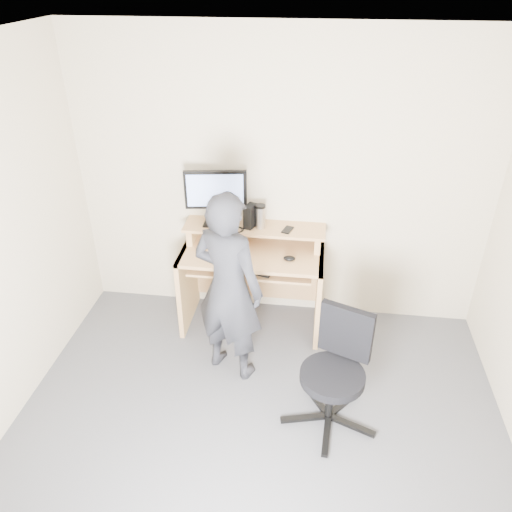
% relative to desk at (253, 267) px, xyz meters
% --- Properties ---
extents(ground, '(3.50, 3.50, 0.00)m').
position_rel_desk_xyz_m(ground, '(0.20, -1.53, -0.55)').
color(ground, '#505155').
rests_on(ground, ground).
extents(back_wall, '(3.50, 0.02, 2.50)m').
position_rel_desk_xyz_m(back_wall, '(0.20, 0.22, 0.70)').
color(back_wall, beige).
rests_on(back_wall, ground).
extents(ceiling, '(3.50, 3.50, 0.02)m').
position_rel_desk_xyz_m(ceiling, '(0.20, -1.53, 1.95)').
color(ceiling, white).
rests_on(ceiling, back_wall).
extents(desk, '(1.20, 0.60, 0.91)m').
position_rel_desk_xyz_m(desk, '(0.00, 0.00, 0.00)').
color(desk, tan).
rests_on(desk, ground).
extents(monitor, '(0.51, 0.14, 0.49)m').
position_rel_desk_xyz_m(monitor, '(-0.32, 0.06, 0.65)').
color(monitor, black).
rests_on(monitor, desk).
extents(external_drive, '(0.11, 0.15, 0.20)m').
position_rel_desk_xyz_m(external_drive, '(-0.04, 0.06, 0.46)').
color(external_drive, black).
rests_on(external_drive, desk).
extents(travel_mug, '(0.10, 0.10, 0.19)m').
position_rel_desk_xyz_m(travel_mug, '(0.05, 0.06, 0.46)').
color(travel_mug, '#B6B6BA').
rests_on(travel_mug, desk).
extents(smartphone, '(0.10, 0.14, 0.01)m').
position_rel_desk_xyz_m(smartphone, '(0.28, 0.04, 0.37)').
color(smartphone, black).
rests_on(smartphone, desk).
extents(charger, '(0.05, 0.04, 0.03)m').
position_rel_desk_xyz_m(charger, '(-0.22, -0.03, 0.38)').
color(charger, black).
rests_on(charger, desk).
extents(headphones, '(0.16, 0.16, 0.06)m').
position_rel_desk_xyz_m(headphones, '(-0.22, 0.12, 0.37)').
color(headphones, silver).
rests_on(headphones, desk).
extents(keyboard, '(0.49, 0.30, 0.03)m').
position_rel_desk_xyz_m(keyboard, '(-0.03, -0.17, 0.12)').
color(keyboard, black).
rests_on(keyboard, desk).
extents(mouse, '(0.11, 0.08, 0.04)m').
position_rel_desk_xyz_m(mouse, '(0.32, -0.18, 0.22)').
color(mouse, black).
rests_on(mouse, desk).
extents(office_chair, '(0.67, 0.65, 0.85)m').
position_rel_desk_xyz_m(office_chair, '(0.72, -1.05, -0.08)').
color(office_chair, black).
rests_on(office_chair, ground).
extents(person, '(0.66, 0.55, 1.54)m').
position_rel_desk_xyz_m(person, '(-0.09, -0.67, 0.22)').
color(person, black).
rests_on(person, ground).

